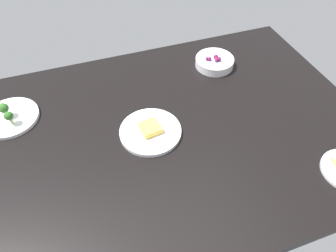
% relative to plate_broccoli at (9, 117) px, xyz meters
% --- Properties ---
extents(dining_table, '(1.52, 1.04, 0.04)m').
position_rel_plate_broccoli_xyz_m(dining_table, '(-0.56, 0.25, -0.03)').
color(dining_table, black).
rests_on(dining_table, ground).
extents(plate_broccoli, '(0.22, 0.22, 0.08)m').
position_rel_plate_broccoli_xyz_m(plate_broccoli, '(0.00, 0.00, 0.00)').
color(plate_broccoli, silver).
rests_on(plate_broccoli, dining_table).
extents(bowl_berries, '(0.17, 0.17, 0.06)m').
position_rel_plate_broccoli_xyz_m(bowl_berries, '(-0.89, -0.05, 0.01)').
color(bowl_berries, silver).
rests_on(bowl_berries, dining_table).
extents(plate_cheese, '(0.23, 0.23, 0.04)m').
position_rel_plate_broccoli_xyz_m(plate_cheese, '(-0.49, 0.24, -0.00)').
color(plate_cheese, silver).
rests_on(plate_cheese, dining_table).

